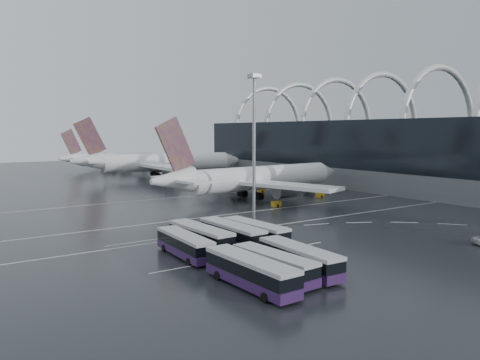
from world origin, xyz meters
TOP-DOWN VIEW (x-y plane):
  - ground at (0.00, 0.00)m, footprint 420.00×420.00m
  - terminal at (61.56, 19.84)m, footprint 42.00×160.00m
  - lane_marking_near at (0.00, -2.00)m, footprint 120.00×0.25m
  - lane_marking_mid at (0.00, 12.00)m, footprint 120.00×0.25m
  - lane_marking_far at (0.00, 40.00)m, footprint 120.00×0.25m
  - bus_bay_line_south at (-24.00, -16.00)m, footprint 28.00×0.25m
  - bus_bay_line_north at (-24.00, 0.00)m, footprint 28.00×0.25m
  - airliner_main at (8.37, 26.88)m, footprint 59.00×51.59m
  - airliner_gate_b at (10.88, 88.93)m, footprint 62.28×55.19m
  - airliner_gate_c at (10.30, 137.08)m, footprint 49.84×45.34m
  - bus_row_near_a at (-30.88, -11.62)m, footprint 3.39×12.65m
  - bus_row_near_b at (-27.03, -9.10)m, footprint 3.61×13.46m
  - bus_row_near_c at (-22.35, -10.20)m, footprint 3.40×13.41m
  - bus_row_near_d at (-18.61, -10.89)m, footprint 3.57×13.05m
  - bus_row_far_a at (-30.89, -26.87)m, footprint 3.46×13.55m
  - bus_row_far_b at (-26.76, -25.74)m, footprint 3.47×12.36m
  - bus_row_far_c at (-22.83, -25.64)m, footprint 3.52×13.00m
  - floodlight_mast at (-1.23, 13.48)m, footprint 2.20×2.20m
  - gse_cart_belly_a at (24.52, 20.03)m, footprint 2.13×1.26m
  - gse_cart_belly_c at (5.90, 14.76)m, footprint 2.08×1.23m
  - gse_cart_belly_e at (17.75, 36.08)m, footprint 2.02×1.19m

SIDE VIEW (x-z plane):
  - ground at x=0.00m, z-range 0.00..0.00m
  - lane_marking_near at x=0.00m, z-range 0.00..0.01m
  - lane_marking_mid at x=0.00m, z-range 0.00..0.01m
  - lane_marking_far at x=0.00m, z-range 0.00..0.01m
  - bus_bay_line_south at x=-24.00m, z-range 0.00..0.01m
  - bus_bay_line_north at x=-24.00m, z-range 0.00..0.01m
  - gse_cart_belly_e at x=17.75m, z-range 0.00..1.10m
  - gse_cart_belly_c at x=5.90m, z-range 0.00..1.13m
  - gse_cart_belly_a at x=24.52m, z-range 0.00..1.16m
  - bus_row_far_b at x=-26.76m, z-range 0.15..3.16m
  - bus_row_near_a at x=-30.88m, z-range 0.15..3.24m
  - bus_row_far_c at x=-22.83m, z-range 0.16..3.33m
  - bus_row_near_d at x=-18.61m, z-range 0.16..3.34m
  - bus_row_near_b at x=-27.03m, z-range 0.16..3.45m
  - bus_row_near_c at x=-22.35m, z-range 0.16..3.45m
  - bus_row_far_a at x=-30.89m, z-range 0.16..3.48m
  - airliner_gate_c at x=10.30m, z-range -4.45..13.35m
  - airliner_main at x=8.37m, z-range -4.98..14.99m
  - airliner_gate_b at x=10.88m, z-range -5.42..16.28m
  - terminal at x=61.56m, z-range -6.58..28.32m
  - floodlight_mast at x=-1.23m, z-range 3.70..32.38m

